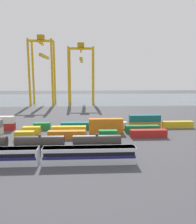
{
  "coord_description": "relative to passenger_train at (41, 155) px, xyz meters",
  "views": [
    {
      "loc": [
        -2.06,
        -71.21,
        19.88
      ],
      "look_at": [
        2.85,
        21.19,
        5.04
      ],
      "focal_mm": 35.33,
      "sensor_mm": 36.0,
      "label": 1
    }
  ],
  "objects": [
    {
      "name": "shipping_container_14",
      "position": [
        -19.59,
        34.21,
        1.76
      ],
      "size": [
        6.04,
        2.44,
        2.6
      ],
      "primitive_type": "cube",
      "color": "silver",
      "rests_on": "shipping_container_13"
    },
    {
      "name": "shipping_container_4",
      "position": [
        17.57,
        21.12,
        -0.84
      ],
      "size": [
        6.04,
        2.44,
        2.6
      ],
      "primitive_type": "cube",
      "color": "#197538",
      "rests_on": "ground_plane"
    },
    {
      "name": "shipping_container_16",
      "position": [
        6.8,
        34.21,
        -0.84
      ],
      "size": [
        12.1,
        2.44,
        2.6
      ],
      "primitive_type": "cube",
      "color": "#146066",
      "rests_on": "ground_plane"
    },
    {
      "name": "shipping_container_19",
      "position": [
        33.2,
        34.21,
        1.76
      ],
      "size": [
        12.1,
        2.44,
        2.6
      ],
      "primitive_type": "cube",
      "color": "#146066",
      "rests_on": "shipping_container_18"
    },
    {
      "name": "shipping_container_20",
      "position": [
        46.4,
        34.21,
        -0.84
      ],
      "size": [
        12.1,
        2.44,
        2.6
      ],
      "primitive_type": "cube",
      "color": "gold",
      "rests_on": "ground_plane"
    },
    {
      "name": "shipping_container_18",
      "position": [
        33.2,
        34.21,
        -0.84
      ],
      "size": [
        12.1,
        2.44,
        2.6
      ],
      "primitive_type": "cube",
      "color": "orange",
      "rests_on": "ground_plane"
    },
    {
      "name": "shipping_container_10",
      "position": [
        17.46,
        27.67,
        -0.84
      ],
      "size": [
        12.1,
        2.44,
        2.6
      ],
      "primitive_type": "cube",
      "color": "orange",
      "rests_on": "ground_plane"
    },
    {
      "name": "shipping_container_9",
      "position": [
        4.38,
        27.67,
        -0.84
      ],
      "size": [
        12.1,
        2.44,
        2.6
      ],
      "primitive_type": "cube",
      "color": "gold",
      "rests_on": "ground_plane"
    },
    {
      "name": "gantry_crane_central",
      "position": [
        6.96,
        117.72,
        24.86
      ],
      "size": [
        18.99,
        34.93,
        43.92
      ],
      "color": "gold",
      "rests_on": "ground_plane"
    },
    {
      "name": "shipping_container_8",
      "position": [
        -8.71,
        27.67,
        -0.84
      ],
      "size": [
        6.04,
        2.44,
        2.6
      ],
      "primitive_type": "cube",
      "color": "gold",
      "rests_on": "ground_plane"
    },
    {
      "name": "freight_tank_row",
      "position": [
        -2.06,
        9.53,
        -0.01
      ],
      "size": [
        43.92,
        3.01,
        4.47
      ],
      "color": "#232326",
      "rests_on": "ground_plane"
    },
    {
      "name": "shipping_container_2",
      "position": [
        -9.32,
        21.12,
        -0.84
      ],
      "size": [
        6.04,
        2.44,
        2.6
      ],
      "primitive_type": "cube",
      "color": "gold",
      "rests_on": "ground_plane"
    },
    {
      "name": "shipping_container_11",
      "position": [
        17.46,
        27.67,
        1.76
      ],
      "size": [
        12.1,
        2.44,
        2.6
      ],
      "primitive_type": "cube",
      "color": "orange",
      "rests_on": "shipping_container_10"
    },
    {
      "name": "passenger_train",
      "position": [
        0.0,
        0.0,
        0.0
      ],
      "size": [
        43.79,
        3.14,
        3.9
      ],
      "color": "silver",
      "rests_on": "ground_plane"
    },
    {
      "name": "shipping_container_13",
      "position": [
        -19.59,
        34.21,
        -0.84
      ],
      "size": [
        6.04,
        2.44,
        2.6
      ],
      "primitive_type": "cube",
      "color": "#AD211C",
      "rests_on": "ground_plane"
    },
    {
      "name": "shipping_container_3",
      "position": [
        4.13,
        21.12,
        -0.84
      ],
      "size": [
        12.1,
        2.44,
        2.6
      ],
      "primitive_type": "cube",
      "color": "orange",
      "rests_on": "ground_plane"
    },
    {
      "name": "shipping_container_5",
      "position": [
        31.01,
        21.12,
        -0.84
      ],
      "size": [
        12.1,
        2.44,
        2.6
      ],
      "primitive_type": "cube",
      "color": "#AD211C",
      "rests_on": "ground_plane"
    },
    {
      "name": "shipping_container_17",
      "position": [
        20.0,
        34.21,
        -0.84
      ],
      "size": [
        12.1,
        2.44,
        2.6
      ],
      "primitive_type": "cube",
      "color": "silver",
      "rests_on": "ground_plane"
    },
    {
      "name": "harbour_water",
      "position": [
        12.64,
        154.32,
        -2.14
      ],
      "size": [
        400.0,
        110.0,
        0.01
      ],
      "primitive_type": "cube",
      "color": "slate",
      "rests_on": "ground_plane"
    },
    {
      "name": "shipping_container_12",
      "position": [
        30.55,
        27.67,
        -0.84
      ],
      "size": [
        12.1,
        2.44,
        2.6
      ],
      "primitive_type": "cube",
      "color": "#197538",
      "rests_on": "ground_plane"
    },
    {
      "name": "ground_plane",
      "position": [
        12.64,
        62.47,
        -2.14
      ],
      "size": [
        420.0,
        420.0,
        0.0
      ],
      "primitive_type": "plane",
      "color": "#424247"
    },
    {
      "name": "gantry_crane_west",
      "position": [
        -21.21,
        117.39,
        27.37
      ],
      "size": [
        17.53,
        34.49,
        49.03
      ],
      "color": "gold",
      "rests_on": "ground_plane"
    },
    {
      "name": "shipping_container_15",
      "position": [
        -6.39,
        34.21,
        -0.84
      ],
      "size": [
        6.04,
        2.44,
        2.6
      ],
      "primitive_type": "cube",
      "color": "#197538",
      "rests_on": "ground_plane"
    }
  ]
}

